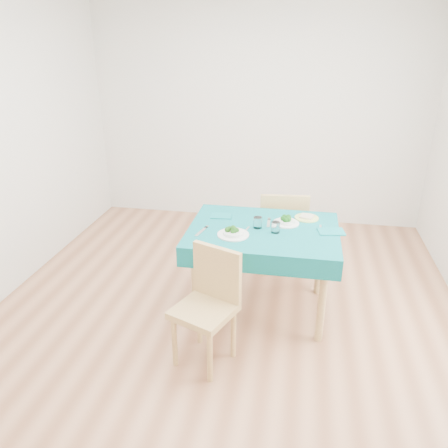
% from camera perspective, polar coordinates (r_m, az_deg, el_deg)
% --- Properties ---
extents(room_shell, '(4.02, 4.52, 2.73)m').
position_cam_1_polar(room_shell, '(3.19, 0.00, 8.23)').
color(room_shell, '#965E3E').
rests_on(room_shell, ground).
extents(table, '(1.18, 0.90, 0.76)m').
position_cam_1_polar(table, '(3.68, 4.96, -6.01)').
color(table, '#096166').
rests_on(table, ground).
extents(chair_near, '(0.51, 0.53, 0.95)m').
position_cam_1_polar(chair_near, '(3.06, -2.68, -10.50)').
color(chair_near, tan).
rests_on(chair_near, ground).
extents(chair_far, '(0.49, 0.53, 1.12)m').
position_cam_1_polar(chair_far, '(4.30, 7.69, 0.96)').
color(chair_far, tan).
rests_on(chair_far, ground).
extents(bowl_near, '(0.25, 0.25, 0.08)m').
position_cam_1_polar(bowl_near, '(3.37, 1.21, -0.91)').
color(bowl_near, white).
rests_on(bowl_near, table).
extents(bowl_far, '(0.22, 0.22, 0.07)m').
position_cam_1_polar(bowl_far, '(3.61, 8.11, 0.51)').
color(bowl_far, white).
rests_on(bowl_far, table).
extents(fork_near, '(0.07, 0.20, 0.00)m').
position_cam_1_polar(fork_near, '(3.45, -2.96, -0.96)').
color(fork_near, silver).
rests_on(fork_near, table).
extents(knife_near, '(0.05, 0.18, 0.00)m').
position_cam_1_polar(knife_near, '(3.46, 2.78, -0.92)').
color(knife_near, silver).
rests_on(knife_near, table).
extents(fork_far, '(0.03, 0.18, 0.00)m').
position_cam_1_polar(fork_far, '(3.62, 5.85, 0.14)').
color(fork_far, silver).
rests_on(fork_far, table).
extents(knife_far, '(0.02, 0.20, 0.00)m').
position_cam_1_polar(knife_far, '(3.56, 12.48, -0.76)').
color(knife_far, silver).
rests_on(knife_far, table).
extents(napkin_near, '(0.19, 0.14, 0.01)m').
position_cam_1_polar(napkin_near, '(3.73, -0.34, 1.06)').
color(napkin_near, '#0D6C70').
rests_on(napkin_near, table).
extents(napkin_far, '(0.22, 0.17, 0.01)m').
position_cam_1_polar(napkin_far, '(3.54, 13.84, -0.97)').
color(napkin_far, '#0D6C70').
rests_on(napkin_far, table).
extents(tumbler_center, '(0.07, 0.07, 0.09)m').
position_cam_1_polar(tumbler_center, '(3.51, 4.42, 0.20)').
color(tumbler_center, white).
rests_on(tumbler_center, table).
extents(tumbler_side, '(0.07, 0.07, 0.09)m').
position_cam_1_polar(tumbler_side, '(3.44, 6.75, -0.42)').
color(tumbler_side, white).
rests_on(tumbler_side, table).
extents(side_plate, '(0.20, 0.20, 0.01)m').
position_cam_1_polar(side_plate, '(3.76, 10.74, 0.79)').
color(side_plate, '#C5DB6A').
rests_on(side_plate, table).
extents(bread_slice, '(0.13, 0.13, 0.02)m').
position_cam_1_polar(bread_slice, '(3.76, 10.75, 0.97)').
color(bread_slice, beige).
rests_on(bread_slice, side_plate).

